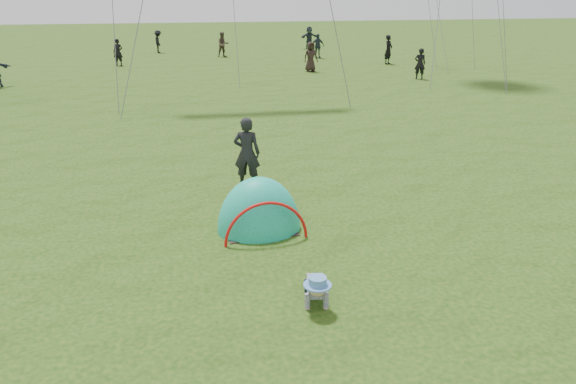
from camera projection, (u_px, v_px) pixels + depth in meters
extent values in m
plane|color=#13380B|center=(338.00, 292.00, 9.36)|extent=(140.00, 140.00, 0.00)
ellipsoid|color=#099266|center=(259.00, 229.00, 11.76)|extent=(1.89, 1.62, 2.27)
imported|color=black|center=(247.00, 153.00, 13.85)|extent=(0.75, 0.60, 1.80)
imported|color=black|center=(388.00, 50.00, 35.48)|extent=(0.77, 0.76, 1.80)
imported|color=#44372D|center=(223.00, 44.00, 39.03)|extent=(0.93, 0.79, 1.69)
imported|color=#28333E|center=(318.00, 46.00, 38.40)|extent=(0.98, 0.48, 1.61)
imported|color=black|center=(118.00, 52.00, 34.82)|extent=(0.67, 0.53, 1.63)
imported|color=black|center=(158.00, 41.00, 41.43)|extent=(0.74, 1.11, 1.61)
imported|color=black|center=(311.00, 57.00, 32.46)|extent=(0.89, 0.65, 1.69)
imported|color=#202831|center=(309.00, 38.00, 43.91)|extent=(1.65, 0.87, 1.69)
imported|color=black|center=(420.00, 64.00, 29.94)|extent=(0.66, 0.51, 1.61)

